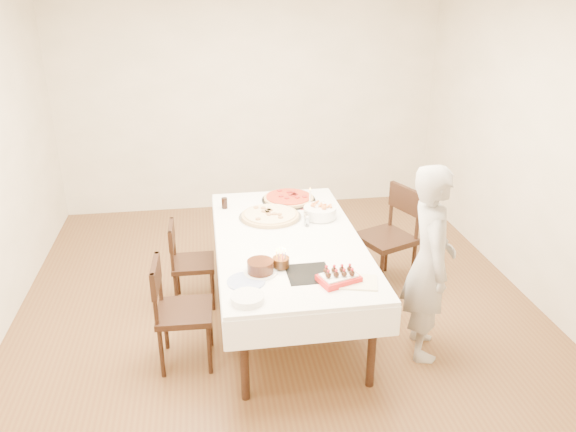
{
  "coord_description": "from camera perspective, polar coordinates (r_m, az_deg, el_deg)",
  "views": [
    {
      "loc": [
        -0.56,
        -4.12,
        2.67
      ],
      "look_at": [
        0.06,
        -0.11,
        0.94
      ],
      "focal_mm": 35.0,
      "sensor_mm": 36.0,
      "label": 1
    }
  ],
  "objects": [
    {
      "name": "strawberry_box",
      "position": [
        3.86,
        5.19,
        -6.24
      ],
      "size": [
        0.32,
        0.26,
        0.07
      ],
      "primitive_type": null,
      "rotation": [
        0.0,
        0.0,
        0.31
      ],
      "color": "red",
      "rests_on": "dining_table"
    },
    {
      "name": "cola_glass",
      "position": [
        5.07,
        -6.47,
        1.3
      ],
      "size": [
        0.06,
        0.06,
        0.1
      ],
      "primitive_type": "cylinder",
      "rotation": [
        0.0,
        0.0,
        -0.19
      ],
      "color": "black",
      "rests_on": "dining_table"
    },
    {
      "name": "shaker_pair",
      "position": [
        4.68,
        1.94,
        -0.47
      ],
      "size": [
        0.1,
        0.1,
        0.1
      ],
      "primitive_type": null,
      "rotation": [
        0.0,
        0.0,
        0.2
      ],
      "color": "white",
      "rests_on": "dining_table"
    },
    {
      "name": "wall_right",
      "position": [
        5.16,
        24.77,
        6.15
      ],
      "size": [
        0.04,
        5.0,
        2.7
      ],
      "primitive_type": "cube",
      "color": "#EFE1C9",
      "rests_on": "floor"
    },
    {
      "name": "box_lid",
      "position": [
        3.88,
        6.69,
        -6.74
      ],
      "size": [
        0.36,
        0.29,
        0.03
      ],
      "primitive_type": "cube",
      "rotation": [
        0.0,
        0.0,
        -0.26
      ],
      "color": "beige",
      "rests_on": "dining_table"
    },
    {
      "name": "red_placemat",
      "position": [
        5.12,
        2.5,
        1.06
      ],
      "size": [
        0.26,
        0.26,
        0.01
      ],
      "primitive_type": "cube",
      "rotation": [
        0.0,
        0.0,
        -0.2
      ],
      "color": "#B21E1E",
      "rests_on": "dining_table"
    },
    {
      "name": "chair_left_savory",
      "position": [
        4.95,
        -9.61,
        -4.75
      ],
      "size": [
        0.4,
        0.4,
        0.77
      ],
      "primitive_type": null,
      "rotation": [
        0.0,
        0.0,
        3.12
      ],
      "color": "black",
      "rests_on": "floor"
    },
    {
      "name": "plate_stack",
      "position": [
        3.65,
        -4.13,
        -8.33
      ],
      "size": [
        0.29,
        0.29,
        0.05
      ],
      "primitive_type": "cylinder",
      "rotation": [
        0.0,
        0.0,
        -0.41
      ],
      "color": "white",
      "rests_on": "dining_table"
    },
    {
      "name": "layer_cake",
      "position": [
        3.95,
        -2.83,
        -5.21
      ],
      "size": [
        0.26,
        0.26,
        0.1
      ],
      "primitive_type": "cylinder",
      "rotation": [
        0.0,
        0.0,
        -0.09
      ],
      "color": "#34180D",
      "rests_on": "dining_table"
    },
    {
      "name": "birthday_cake",
      "position": [
        4.01,
        -0.72,
        -4.28
      ],
      "size": [
        0.16,
        0.16,
        0.13
      ],
      "primitive_type": "cylinder",
      "rotation": [
        0.0,
        0.0,
        0.38
      ],
      "color": "#39210F",
      "rests_on": "dining_table"
    },
    {
      "name": "pizza_white",
      "position": [
        4.85,
        -1.83,
        0.05
      ],
      "size": [
        0.65,
        0.65,
        0.04
      ],
      "primitive_type": "cylinder",
      "rotation": [
        0.0,
        0.0,
        -0.22
      ],
      "color": "beige",
      "rests_on": "dining_table"
    },
    {
      "name": "pasta_bowl",
      "position": [
        4.85,
        3.27,
        0.4
      ],
      "size": [
        0.29,
        0.29,
        0.09
      ],
      "primitive_type": "cylinder",
      "rotation": [
        0.0,
        0.0,
        0.02
      ],
      "color": "white",
      "rests_on": "dining_table"
    },
    {
      "name": "dining_table",
      "position": [
        4.66,
        0.0,
        -6.39
      ],
      "size": [
        1.71,
        2.38,
        0.75
      ],
      "primitive_type": "cube",
      "rotation": [
        0.0,
        0.0,
        -0.29
      ],
      "color": "white",
      "rests_on": "floor"
    },
    {
      "name": "person",
      "position": [
        4.23,
        14.19,
        -4.65
      ],
      "size": [
        0.46,
        0.61,
        1.5
      ],
      "primitive_type": "imported",
      "rotation": [
        0.0,
        0.0,
        1.38
      ],
      "color": "#B7B2AC",
      "rests_on": "floor"
    },
    {
      "name": "wall_front",
      "position": [
        2.17,
        8.51,
        -14.81
      ],
      "size": [
        4.5,
        0.04,
        2.7
      ],
      "primitive_type": "cube",
      "color": "#EFE1C9",
      "rests_on": "floor"
    },
    {
      "name": "cake_board",
      "position": [
        3.97,
        2.1,
        -5.9
      ],
      "size": [
        0.31,
        0.31,
        0.01
      ],
      "primitive_type": "cube",
      "rotation": [
        0.0,
        0.0,
        0.02
      ],
      "color": "black",
      "rests_on": "dining_table"
    },
    {
      "name": "chair_right_savory",
      "position": [
        5.2,
        9.9,
        -2.28
      ],
      "size": [
        0.63,
        0.63,
        0.94
      ],
      "primitive_type": null,
      "rotation": [
        0.0,
        0.0,
        0.39
      ],
      "color": "black",
      "rests_on": "floor"
    },
    {
      "name": "chair_left_dessert",
      "position": [
        4.21,
        -10.45,
        -9.58
      ],
      "size": [
        0.45,
        0.45,
        0.85
      ],
      "primitive_type": null,
      "rotation": [
        0.0,
        0.0,
        3.1
      ],
      "color": "black",
      "rests_on": "floor"
    },
    {
      "name": "taper_candle",
      "position": [
        4.92,
        2.25,
        1.63
      ],
      "size": [
        0.06,
        0.06,
        0.24
      ],
      "primitive_type": "cylinder",
      "rotation": [
        0.0,
        0.0,
        0.24
      ],
      "color": "white",
      "rests_on": "dining_table"
    },
    {
      "name": "china_plate",
      "position": [
        3.87,
        -4.28,
        -6.65
      ],
      "size": [
        0.31,
        0.31,
        0.01
      ],
      "primitive_type": "cylinder",
      "rotation": [
        0.0,
        0.0,
        0.18
      ],
      "color": "white",
      "rests_on": "dining_table"
    },
    {
      "name": "wall_back",
      "position": [
        6.78,
        -3.94,
        11.83
      ],
      "size": [
        4.5,
        0.04,
        2.7
      ],
      "primitive_type": "cube",
      "color": "#EFE1C9",
      "rests_on": "floor"
    },
    {
      "name": "pizza_pepperoni",
      "position": [
        5.23,
        0.06,
        1.81
      ],
      "size": [
        0.66,
        0.66,
        0.04
      ],
      "primitive_type": "cylinder",
      "rotation": [
        0.0,
        0.0,
        -0.42
      ],
      "color": "red",
      "rests_on": "dining_table"
    },
    {
      "name": "floor",
      "position": [
        4.95,
        -0.85,
        -9.59
      ],
      "size": [
        5.0,
        5.0,
        0.0
      ],
      "primitive_type": "plane",
      "color": "brown",
      "rests_on": "ground"
    }
  ]
}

